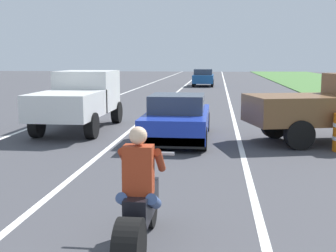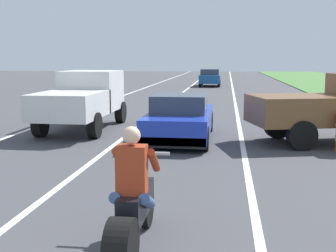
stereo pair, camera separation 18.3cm
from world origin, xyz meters
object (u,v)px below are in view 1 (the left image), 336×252
at_px(construction_barrel_mid, 297,115).
at_px(distant_car_far_ahead, 203,77).
at_px(sports_car_blue, 178,119).
at_px(motorcycle_with_rider, 139,209).
at_px(pickup_truck_left_lane_white, 80,97).

distance_m(construction_barrel_mid, distant_car_far_ahead, 23.82).
bearing_deg(sports_car_blue, distant_car_far_ahead, 90.23).
relative_size(construction_barrel_mid, distant_car_far_ahead, 0.25).
xyz_separation_m(construction_barrel_mid, distant_car_far_ahead, (-4.01, 23.48, 0.27)).
relative_size(motorcycle_with_rider, pickup_truck_left_lane_white, 0.46).
bearing_deg(motorcycle_with_rider, distant_car_far_ahead, 90.60).
xyz_separation_m(motorcycle_with_rider, pickup_truck_left_lane_white, (-3.73, 9.37, 0.51)).
bearing_deg(motorcycle_with_rider, construction_barrel_mid, 70.38).
xyz_separation_m(motorcycle_with_rider, distant_car_far_ahead, (-0.35, 33.74, 0.18)).
relative_size(sports_car_blue, distant_car_far_ahead, 1.08).
relative_size(sports_car_blue, pickup_truck_left_lane_white, 0.90).
xyz_separation_m(pickup_truck_left_lane_white, construction_barrel_mid, (7.38, 0.88, -0.60)).
distance_m(sports_car_blue, pickup_truck_left_lane_white, 3.81).
bearing_deg(pickup_truck_left_lane_white, construction_barrel_mid, 6.81).
bearing_deg(sports_car_blue, motorcycle_with_rider, -88.20).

